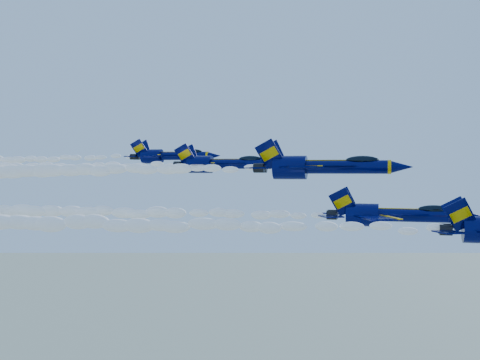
% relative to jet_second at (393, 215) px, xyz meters
% --- Properties ---
extents(smoke_trail_jet_lead, '(54.28, 2.12, 1.91)m').
position_rel_jet_second_xyz_m(smoke_trail_jet_lead, '(-23.14, -8.37, -0.91)').
color(smoke_trail_jet_lead, white).
extents(jet_second, '(16.30, 13.37, 6.06)m').
position_rel_jet_second_xyz_m(jet_second, '(0.00, 0.00, 0.00)').
color(jet_second, '#00043A').
extents(smoke_trail_jet_second, '(54.28, 2.21, 1.99)m').
position_rel_jet_second_xyz_m(smoke_trail_jet_second, '(-34.11, -0.00, -0.49)').
color(smoke_trail_jet_second, white).
extents(jet_third, '(20.05, 16.45, 7.45)m').
position_rel_jet_second_xyz_m(jet_third, '(-8.85, 9.08, 5.27)').
color(jet_third, '#00043A').
extents(smoke_trail_jet_third, '(54.28, 2.72, 2.44)m').
position_rel_jet_second_xyz_m(smoke_trail_jet_third, '(-44.56, 9.08, 4.75)').
color(smoke_trail_jet_third, white).
extents(jet_fourth, '(16.66, 13.67, 6.19)m').
position_rel_jet_second_xyz_m(jet_fourth, '(-24.04, 14.99, 5.76)').
color(jet_fourth, '#00043A').
extents(smoke_trail_jet_fourth, '(54.28, 2.26, 2.03)m').
position_rel_jet_second_xyz_m(smoke_trail_jet_fourth, '(-58.30, 14.99, 5.27)').
color(smoke_trail_jet_fourth, white).
extents(jet_fifth, '(15.89, 13.03, 5.90)m').
position_rel_jet_second_xyz_m(jet_fifth, '(-35.89, 23.60, 7.23)').
color(jet_fifth, '#00043A').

